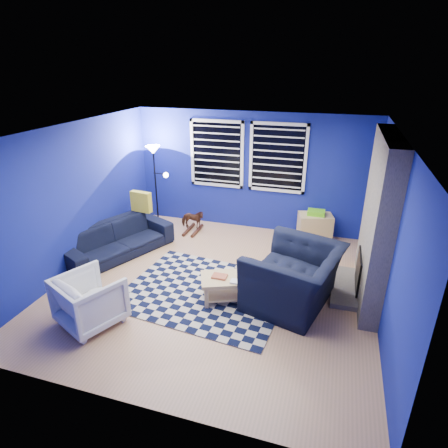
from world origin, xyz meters
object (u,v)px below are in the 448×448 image
coffee_table (229,283)px  cabinet (315,227)px  tv (377,182)px  armchair_bent (90,300)px  rocking_horse (192,219)px  armchair_big (294,277)px  sofa (117,239)px  floor_lamp (155,161)px

coffee_table → cabinet: bearing=67.4°
tv → armchair_bent: 5.21m
tv → rocking_horse: tv is taller
armchair_big → rocking_horse: bearing=-114.8°
tv → coffee_table: 3.33m
cabinet → tv: bearing=-28.9°
sofa → armchair_big: bearing=-75.9°
armchair_bent → rocking_horse: 3.30m
sofa → coffee_table: (2.45, -0.83, -0.01)m
armchair_bent → floor_lamp: size_ratio=0.45×
rocking_horse → coffee_table: bearing=-152.7°
armchair_bent → coffee_table: bearing=-122.7°
sofa → cabinet: size_ratio=2.82×
sofa → rocking_horse: (0.98, 1.39, -0.02)m
rocking_horse → tv: bearing=-94.2°
sofa → rocking_horse: sofa is taller
sofa → armchair_bent: size_ratio=2.64×
sofa → cabinet: 3.94m
armchair_big → tv: bearing=166.4°
sofa → cabinet: cabinet is taller
armchair_bent → coffee_table: (1.69, 1.08, -0.07)m
cabinet → floor_lamp: size_ratio=0.42×
armchair_big → rocking_horse: (-2.41, 2.00, -0.16)m
tv → armchair_big: (-1.16, -2.13, -0.95)m
tv → cabinet: bearing=166.2°
armchair_bent → armchair_big: bearing=-129.1°
tv → cabinet: (-1.02, 0.25, -1.12)m
tv → sofa: tv is taller
sofa → rocking_horse: 1.70m
sofa → armchair_bent: 2.05m
coffee_table → cabinet: size_ratio=1.29×
armchair_bent → floor_lamp: (-0.63, 3.41, 1.10)m
armchair_big → coffee_table: 0.98m
cabinet → floor_lamp: (-3.40, -0.25, 1.18)m
coffee_table → armchair_bent: bearing=-147.6°
armchair_bent → floor_lamp: floor_lamp is taller
tv → floor_lamp: floor_lamp is taller
coffee_table → cabinet: cabinet is taller
tv → coffee_table: bearing=-131.9°
coffee_table → sofa: bearing=161.3°
floor_lamp → sofa: bearing=-94.6°
sofa → armchair_big: size_ratio=1.53×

